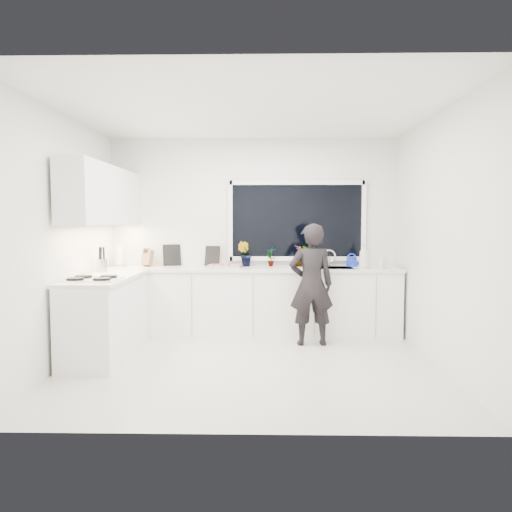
{
  "coord_description": "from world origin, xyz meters",
  "views": [
    {
      "loc": [
        0.17,
        -5.27,
        1.56
      ],
      "look_at": [
        0.06,
        0.4,
        1.15
      ],
      "focal_mm": 35.0,
      "sensor_mm": 36.0,
      "label": 1
    }
  ],
  "objects": [
    {
      "name": "herb_plants",
      "position": [
        0.46,
        1.61,
        1.07
      ],
      "size": [
        1.15,
        0.23,
        0.34
      ],
      "color": "#26662D",
      "rests_on": "countertop_back"
    },
    {
      "name": "ceiling",
      "position": [
        0.0,
        0.0,
        2.71
      ],
      "size": [
        4.0,
        3.5,
        0.02
      ],
      "primitive_type": "cube",
      "color": "white",
      "rests_on": "wall_back"
    },
    {
      "name": "wall_right",
      "position": [
        2.01,
        0.0,
        1.35
      ],
      "size": [
        0.02,
        3.5,
        2.7
      ],
      "primitive_type": "cube",
      "color": "white",
      "rests_on": "ground"
    },
    {
      "name": "knife_block",
      "position": [
        -1.48,
        1.59,
        1.03
      ],
      "size": [
        0.16,
        0.14,
        0.22
      ],
      "primitive_type": "cube",
      "rotation": [
        0.0,
        0.0,
        -0.38
      ],
      "color": "#A5834C",
      "rests_on": "countertop_back"
    },
    {
      "name": "upper_cabinets",
      "position": [
        -1.79,
        0.7,
        1.85
      ],
      "size": [
        0.34,
        2.1,
        0.7
      ],
      "primitive_type": "cube",
      "color": "white",
      "rests_on": "wall_left"
    },
    {
      "name": "paper_towel_roll",
      "position": [
        -1.85,
        1.55,
        1.05
      ],
      "size": [
        0.12,
        0.12,
        0.26
      ],
      "primitive_type": "cylinder",
      "rotation": [
        0.0,
        0.0,
        0.14
      ],
      "color": "silver",
      "rests_on": "countertop_back"
    },
    {
      "name": "soap_bottles",
      "position": [
        1.52,
        1.3,
        1.07
      ],
      "size": [
        0.38,
        0.15,
        0.33
      ],
      "color": "#D8BF66",
      "rests_on": "countertop_back"
    },
    {
      "name": "stovetop",
      "position": [
        -1.69,
        -0.0,
        0.94
      ],
      "size": [
        0.56,
        0.48,
        0.03
      ],
      "primitive_type": "cube",
      "color": "black",
      "rests_on": "countertop_left"
    },
    {
      "name": "window",
      "position": [
        0.6,
        1.73,
        1.55
      ],
      "size": [
        1.8,
        0.02,
        1.0
      ],
      "primitive_type": "cube",
      "color": "black",
      "rests_on": "wall_back"
    },
    {
      "name": "person",
      "position": [
        0.73,
        0.9,
        0.76
      ],
      "size": [
        0.58,
        0.41,
        1.52
      ],
      "primitive_type": "imported",
      "rotation": [
        0.0,
        0.0,
        3.22
      ],
      "color": "black",
      "rests_on": "floor"
    },
    {
      "name": "pizza",
      "position": [
        -0.39,
        1.42,
        0.95
      ],
      "size": [
        0.45,
        0.34,
        0.01
      ],
      "primitive_type": "cube",
      "rotation": [
        0.0,
        0.0,
        -0.08
      ],
      "color": "#AA2716",
      "rests_on": "pizza_tray"
    },
    {
      "name": "pizza_tray",
      "position": [
        -0.39,
        1.42,
        0.94
      ],
      "size": [
        0.5,
        0.38,
        0.03
      ],
      "primitive_type": "cube",
      "rotation": [
        0.0,
        0.0,
        -0.08
      ],
      "color": "silver",
      "rests_on": "countertop_back"
    },
    {
      "name": "base_cabinets_left",
      "position": [
        -1.67,
        0.35,
        0.44
      ],
      "size": [
        0.58,
        1.6,
        0.88
      ],
      "primitive_type": "cube",
      "color": "white",
      "rests_on": "floor"
    },
    {
      "name": "countertop_left",
      "position": [
        -1.67,
        0.35,
        0.9
      ],
      "size": [
        0.62,
        1.6,
        0.04
      ],
      "primitive_type": "cube",
      "color": "silver",
      "rests_on": "base_cabinets_left"
    },
    {
      "name": "picture_frame_small",
      "position": [
        -1.15,
        1.69,
        1.07
      ],
      "size": [
        0.24,
        0.11,
        0.3
      ],
      "primitive_type": "cube",
      "rotation": [
        0.0,
        0.0,
        0.38
      ],
      "color": "black",
      "rests_on": "countertop_back"
    },
    {
      "name": "picture_frame_large",
      "position": [
        -0.58,
        1.69,
        1.06
      ],
      "size": [
        0.21,
        0.09,
        0.28
      ],
      "primitive_type": "cube",
      "rotation": [
        0.0,
        0.0,
        -0.34
      ],
      "color": "black",
      "rests_on": "countertop_back"
    },
    {
      "name": "wall_left",
      "position": [
        -2.01,
        0.0,
        1.35
      ],
      "size": [
        0.02,
        3.5,
        2.7
      ],
      "primitive_type": "cube",
      "color": "white",
      "rests_on": "ground"
    },
    {
      "name": "floor",
      "position": [
        0.0,
        0.0,
        -0.01
      ],
      "size": [
        4.0,
        3.5,
        0.02
      ],
      "primitive_type": "cube",
      "color": "beige",
      "rests_on": "ground"
    },
    {
      "name": "countertop_back",
      "position": [
        0.0,
        1.44,
        0.9
      ],
      "size": [
        3.94,
        0.62,
        0.04
      ],
      "primitive_type": "cube",
      "color": "silver",
      "rests_on": "base_cabinets_back"
    },
    {
      "name": "watering_can",
      "position": [
        1.35,
        1.61,
        0.98
      ],
      "size": [
        0.14,
        0.14,
        0.13
      ],
      "primitive_type": "cylinder",
      "rotation": [
        0.0,
        0.0,
        0.02
      ],
      "color": "#152FCB",
      "rests_on": "countertop_back"
    },
    {
      "name": "base_cabinets_back",
      "position": [
        0.0,
        1.45,
        0.44
      ],
      "size": [
        3.92,
        0.58,
        0.88
      ],
      "primitive_type": "cube",
      "color": "white",
      "rests_on": "floor"
    },
    {
      "name": "faucet",
      "position": [
        1.05,
        1.65,
        1.03
      ],
      "size": [
        0.03,
        0.03,
        0.22
      ],
      "primitive_type": "cylinder",
      "color": "silver",
      "rests_on": "countertop_back"
    },
    {
      "name": "utensil_crock",
      "position": [
        -1.85,
        0.8,
        1.0
      ],
      "size": [
        0.13,
        0.13,
        0.16
      ],
      "primitive_type": "cylinder",
      "rotation": [
        0.0,
        0.0,
        0.02
      ],
      "color": "silver",
      "rests_on": "countertop_left"
    },
    {
      "name": "wall_back",
      "position": [
        0.0,
        1.76,
        1.35
      ],
      "size": [
        4.0,
        0.02,
        2.7
      ],
      "primitive_type": "cube",
      "color": "white",
      "rests_on": "ground"
    },
    {
      "name": "sink",
      "position": [
        1.05,
        1.45,
        0.87
      ],
      "size": [
        0.58,
        0.42,
        0.14
      ],
      "primitive_type": "cube",
      "color": "silver",
      "rests_on": "countertop_back"
    }
  ]
}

